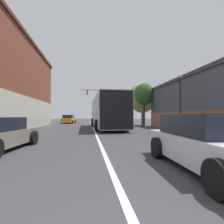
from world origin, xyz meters
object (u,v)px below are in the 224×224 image
street_lamp (180,99)px  street_tree_near (144,94)px  street_tree_far (142,98)px  bus (107,111)px  parked_car_left_mid (69,119)px  traffic_signal_gantry (109,98)px  hatchback_foreground (212,143)px

street_lamp → street_tree_near: 9.03m
street_lamp → street_tree_far: bearing=88.4°
bus → street_tree_far: (5.55, 4.96, 1.99)m
parked_car_left_mid → street_lamp: size_ratio=0.95×
parked_car_left_mid → street_tree_far: (10.90, -8.04, 3.15)m
bus → traffic_signal_gantry: (1.95, 13.73, 2.77)m
street_tree_near → parked_car_left_mid: bearing=137.2°
bus → hatchback_foreground: size_ratio=2.65×
street_tree_far → bus: bearing=-138.2°
bus → street_tree_far: bearing=-49.7°
traffic_signal_gantry → bus: bearing=-98.1°
street_tree_near → traffic_signal_gantry: bearing=107.3°
bus → street_tree_near: street_tree_near is taller
hatchback_foreground → street_lamp: street_lamp is taller
parked_car_left_mid → traffic_signal_gantry: (7.31, 0.73, 3.93)m
street_tree_near → street_lamp: bearing=-89.9°
parked_car_left_mid → traffic_signal_gantry: 8.33m
hatchback_foreground → parked_car_left_mid: parked_car_left_mid is taller
traffic_signal_gantry → street_tree_near: size_ratio=1.34×
bus → street_lamp: size_ratio=2.53×
street_lamp → street_tree_near: bearing=90.1°
bus → street_tree_near: bearing=-59.9°
bus → street_lamp: street_lamp is taller
bus → street_tree_far: street_tree_far is taller
hatchback_foreground → street_tree_near: bearing=-11.1°
bus → parked_car_left_mid: size_ratio=2.66×
parked_car_left_mid → street_tree_far: size_ratio=0.74×
hatchback_foreground → parked_car_left_mid: bearing=15.1°
traffic_signal_gantry → street_tree_near: (3.28, -10.52, -0.49)m
street_lamp → street_tree_far: (0.30, 10.65, 1.18)m
hatchback_foreground → street_lamp: size_ratio=0.95×
bus → street_lamp: 7.78m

